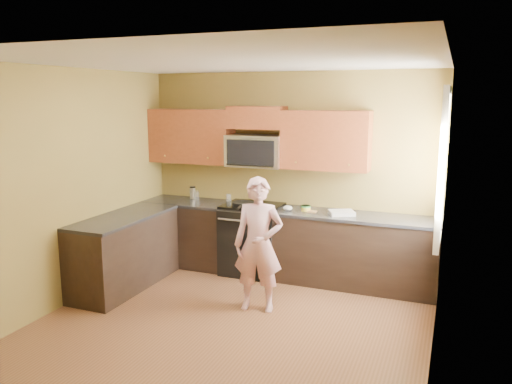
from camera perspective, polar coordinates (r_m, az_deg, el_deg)
The scene contains 26 objects.
floor at distance 5.49m, azimuth -3.17°, elevation -14.96°, with size 4.00×4.00×0.00m, color brown.
ceiling at distance 4.96m, azimuth -3.50°, elevation 14.45°, with size 4.00×4.00×0.00m, color white.
wall_back at distance 6.89m, azimuth 3.70°, elevation 2.11°, with size 4.00×4.00×0.00m, color brown.
wall_front at distance 3.40m, azimuth -17.76°, elevation -7.30°, with size 4.00×4.00×0.00m, color brown.
wall_left at distance 6.16m, azimuth -20.46°, elevation 0.44°, with size 4.00×4.00×0.00m, color brown.
wall_right at distance 4.60m, azimuth 19.93°, elevation -2.81°, with size 4.00×4.00×0.00m, color brown.
cabinet_back_run at distance 6.81m, azimuth 2.82°, elevation -5.83°, with size 4.00×0.60×0.88m, color black.
cabinet_left_run at distance 6.63m, azimuth -14.53°, elevation -6.63°, with size 0.60×1.60×0.88m, color black.
countertop_back at distance 6.68m, azimuth 2.83°, elevation -2.07°, with size 4.00×0.62×0.04m, color black.
countertop_left at distance 6.51m, azimuth -14.65°, elevation -2.76°, with size 0.62×1.60×0.04m, color black.
stove at distance 6.91m, azimuth -0.40°, elevation -5.27°, with size 0.76×0.65×0.95m, color black, non-canonical shape.
microwave at distance 6.82m, azimuth -0.01°, elevation 2.90°, with size 0.76×0.40×0.42m, color silver, non-canonical shape.
upper_cab_left at distance 7.27m, azimuth -7.19°, elevation 3.30°, with size 1.22×0.33×0.75m, color brown, non-canonical shape.
upper_cab_right at distance 6.57m, azimuth 7.75°, elevation 2.50°, with size 1.12×0.33×0.75m, color brown, non-canonical shape.
upper_cab_over_mw at distance 6.80m, azimuth 0.10°, elevation 8.37°, with size 0.76×0.33×0.30m, color brown.
window at distance 5.73m, azimuth 20.34°, elevation 2.77°, with size 0.06×1.06×1.66m, color white, non-canonical shape.
woman at distance 5.66m, azimuth 0.28°, elevation -5.92°, with size 0.55×0.36×1.51m, color #DB6D80.
frying_pan at distance 6.67m, azimuth -1.45°, elevation -1.65°, with size 0.29×0.50×0.07m, color black, non-canonical shape.
butter_tub at distance 6.58m, azimuth 5.62°, elevation -2.14°, with size 0.13×0.13×0.09m, color yellow, non-canonical shape.
toast_slice at distance 6.52m, azimuth 6.31°, elevation -2.21°, with size 0.11×0.11×0.01m, color #B27F47.
napkin_a at distance 6.62m, azimuth 1.07°, elevation -1.74°, with size 0.11×0.12×0.06m, color silver.
napkin_b at distance 6.57m, azimuth 3.58°, elevation -1.82°, with size 0.12×0.13×0.07m, color silver.
dish_towel at distance 6.43m, azimuth 9.60°, elevation -2.32°, with size 0.30×0.24×0.05m, color silver.
travel_mug at distance 7.40m, azimuth -7.11°, elevation -0.74°, with size 0.08×0.08×0.18m, color silver, non-canonical shape.
glass_a at distance 7.31m, azimuth -6.68°, elevation -0.39°, with size 0.07×0.07×0.12m, color silver.
glass_c at distance 7.05m, azimuth -3.08°, elevation -0.73°, with size 0.07×0.07×0.12m, color silver.
Camera 1 is at (2.09, -4.48, 2.37)m, focal length 35.61 mm.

